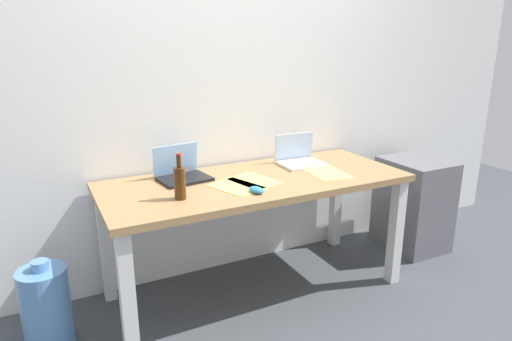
# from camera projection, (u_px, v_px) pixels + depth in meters

# --- Properties ---
(ground_plane) EXTENTS (8.00, 8.00, 0.00)m
(ground_plane) POSITION_uv_depth(u_px,v_px,m) (256.00, 289.00, 2.85)
(ground_plane) COLOR #42474C
(back_wall) EXTENTS (5.20, 0.08, 2.60)m
(back_wall) POSITION_uv_depth(u_px,v_px,m) (225.00, 79.00, 2.86)
(back_wall) COLOR white
(back_wall) RESTS_ON ground
(desk) EXTENTS (1.82, 0.76, 0.75)m
(desk) POSITION_uv_depth(u_px,v_px,m) (256.00, 194.00, 2.67)
(desk) COLOR #A37A4C
(desk) RESTS_ON ground
(laptop_left) EXTENTS (0.31, 0.27, 0.20)m
(laptop_left) POSITION_uv_depth(u_px,v_px,m) (182.00, 173.00, 2.62)
(laptop_left) COLOR black
(laptop_left) RESTS_ON desk
(laptop_right) EXTENTS (0.29, 0.25, 0.20)m
(laptop_right) POSITION_uv_depth(u_px,v_px,m) (299.00, 158.00, 2.94)
(laptop_right) COLOR silver
(laptop_right) RESTS_ON desk
(beer_bottle) EXTENTS (0.06, 0.06, 0.24)m
(beer_bottle) POSITION_uv_depth(u_px,v_px,m) (180.00, 182.00, 2.28)
(beer_bottle) COLOR #47280F
(beer_bottle) RESTS_ON desk
(computer_mouse) EXTENTS (0.08, 0.11, 0.03)m
(computer_mouse) POSITION_uv_depth(u_px,v_px,m) (256.00, 190.00, 2.39)
(computer_mouse) COLOR #338CC6
(computer_mouse) RESTS_ON desk
(paper_sheet_front_right) EXTENTS (0.24, 0.32, 0.00)m
(paper_sheet_front_right) POSITION_uv_depth(u_px,v_px,m) (327.00, 173.00, 2.75)
(paper_sheet_front_right) COLOR #F4E06B
(paper_sheet_front_right) RESTS_ON desk
(paper_yellow_folder) EXTENTS (0.29, 0.35, 0.00)m
(paper_yellow_folder) POSITION_uv_depth(u_px,v_px,m) (237.00, 187.00, 2.49)
(paper_yellow_folder) COLOR #F4E06B
(paper_yellow_folder) RESTS_ON desk
(paper_sheet_center) EXTENTS (0.28, 0.34, 0.00)m
(paper_sheet_center) POSITION_uv_depth(u_px,v_px,m) (253.00, 181.00, 2.60)
(paper_sheet_center) COLOR #F4E06B
(paper_sheet_center) RESTS_ON desk
(water_cooler_jug) EXTENTS (0.24, 0.24, 0.48)m
(water_cooler_jug) POSITION_uv_depth(u_px,v_px,m) (46.00, 307.00, 2.27)
(water_cooler_jug) COLOR #598CC6
(water_cooler_jug) RESTS_ON ground
(filing_cabinet) EXTENTS (0.40, 0.48, 0.69)m
(filing_cabinet) POSITION_uv_depth(u_px,v_px,m) (413.00, 204.00, 3.37)
(filing_cabinet) COLOR slate
(filing_cabinet) RESTS_ON ground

